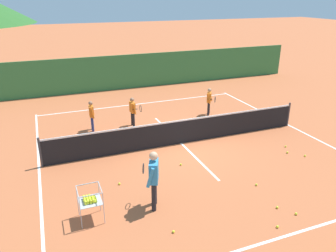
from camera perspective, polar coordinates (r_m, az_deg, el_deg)
ground_plane at (r=12.73m, az=2.29°, el=-3.02°), size 120.00×120.00×0.00m
line_baseline_near at (r=8.59m, az=18.56°, el=-18.01°), size 10.36×0.08×0.01m
line_baseline_far at (r=17.41m, az=-4.74°, el=3.88°), size 10.36×0.08×0.01m
line_sideline_west at (r=11.85m, az=-21.50°, el=-6.65°), size 0.08×11.07×0.01m
line_sideline_east at (r=15.41m, az=20.24°, el=0.13°), size 0.08×11.07×0.01m
line_service_center at (r=12.73m, az=2.29°, el=-3.01°), size 0.08×5.93×0.01m
tennis_net at (r=12.53m, az=2.33°, el=-0.95°), size 10.21×0.08×1.05m
instructor at (r=8.65m, az=-2.54°, el=-8.44°), size 0.49×0.83×1.65m
student_0 at (r=14.02m, az=-13.14°, el=2.20°), size 0.26×0.51×1.29m
student_1 at (r=14.19m, az=-6.13°, el=2.92°), size 0.41×0.62×1.30m
student_2 at (r=15.64m, az=7.19°, el=4.67°), size 0.44×0.70×1.29m
ball_cart at (r=8.62m, az=-13.48°, el=-12.32°), size 0.58×0.58×0.90m
tennis_ball_0 at (r=10.38m, az=15.09°, el=-9.81°), size 0.07×0.07×0.07m
tennis_ball_1 at (r=13.16m, az=19.73°, el=-3.35°), size 0.07×0.07×0.07m
tennis_ball_3 at (r=12.70m, az=20.01°, el=-4.33°), size 0.07×0.07×0.07m
tennis_ball_4 at (r=11.14m, az=2.24°, el=-6.69°), size 0.07×0.07×0.07m
tennis_ball_5 at (r=8.88m, az=18.47°, el=-16.25°), size 0.07×0.07×0.07m
tennis_ball_6 at (r=8.33m, az=0.95°, el=-17.85°), size 0.07×0.07×0.07m
tennis_ball_8 at (r=9.56m, az=18.42°, el=-13.25°), size 0.07×0.07×0.07m
tennis_ball_9 at (r=10.19m, az=-8.44°, el=-9.88°), size 0.07×0.07×0.07m
tennis_ball_10 at (r=12.67m, az=22.69°, el=-4.79°), size 0.07×0.07×0.07m
tennis_ball_11 at (r=9.48m, az=21.34°, el=-14.01°), size 0.07×0.07×0.07m
windscreen_fence at (r=20.15m, az=-7.54°, el=9.27°), size 22.79×0.08×2.05m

